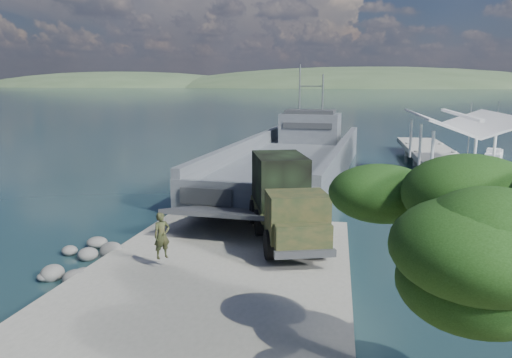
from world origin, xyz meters
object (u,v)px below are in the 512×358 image
sailboat_near (467,162)px  sailboat_far (494,155)px  landing_craft (292,166)px  military_truck (285,199)px  pier (459,166)px  soldier (162,245)px

sailboat_near → sailboat_far: (3.78, 5.34, -0.00)m
landing_craft → military_truck: (1.34, -17.71, 1.49)m
pier → military_truck: 18.63m
military_truck → landing_craft: bearing=77.8°
sailboat_far → landing_craft: bearing=-126.2°
pier → sailboat_far: (6.78, 15.45, -1.29)m
pier → sailboat_near: sailboat_near is taller
military_truck → soldier: bearing=-149.4°
soldier → sailboat_far: sailboat_far is taller
pier → soldier: 24.75m
pier → sailboat_near: (3.00, 10.11, -1.29)m
landing_craft → sailboat_far: bearing=39.5°
pier → military_truck: (-10.90, -15.09, 0.70)m
military_truck → pier: bearing=37.6°
soldier → sailboat_near: sailboat_near is taller
pier → landing_craft: (-12.24, 2.63, -0.79)m
military_truck → sailboat_near: bearing=44.6°
pier → military_truck: bearing=-125.9°
landing_craft → sailboat_far: landing_craft is taller
military_truck → soldier: size_ratio=4.55×
soldier → sailboat_near: (18.10, 29.72, -1.08)m
landing_craft → sailboat_far: 22.94m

